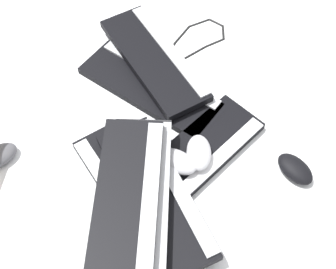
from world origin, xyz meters
name	(u,v)px	position (x,y,z in m)	size (l,w,h in m)	color
ground_plane	(159,163)	(0.00, 0.00, 0.00)	(3.20, 3.20, 0.00)	white
keyboard_0	(136,193)	(0.11, 0.03, 0.01)	(0.22, 0.46, 0.03)	black
keyboard_1	(194,158)	(-0.08, 0.06, 0.01)	(0.45, 0.17, 0.03)	black
keyboard_2	(150,87)	(-0.15, -0.21, 0.01)	(0.24, 0.46, 0.03)	black
keyboard_3	(154,59)	(-0.22, -0.27, 0.04)	(0.24, 0.46, 0.03)	black
keyboard_4	(156,193)	(0.08, 0.08, 0.04)	(0.27, 0.46, 0.03)	black
keyboard_5	(140,195)	(0.12, 0.07, 0.07)	(0.41, 0.42, 0.03)	#232326
keyboard_6	(128,198)	(0.16, 0.07, 0.10)	(0.42, 0.42, 0.03)	black
mouse_0	(295,169)	(-0.25, 0.27, 0.02)	(0.11, 0.07, 0.04)	black
mouse_1	(177,161)	(-0.02, 0.05, 0.05)	(0.11, 0.07, 0.04)	#B7B7BC
mouse_3	(199,152)	(-0.08, 0.07, 0.05)	(0.11, 0.07, 0.04)	#B7B7BC
cable_0	(189,50)	(-0.35, -0.25, 0.00)	(0.42, 0.15, 0.01)	black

